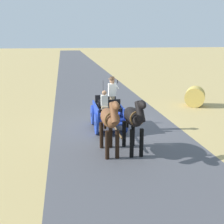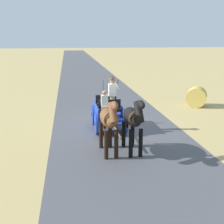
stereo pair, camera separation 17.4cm
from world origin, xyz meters
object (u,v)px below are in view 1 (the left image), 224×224
(hay_bale, at_px, (195,97))
(horse_near_side, at_px, (134,119))
(horse_off_side, at_px, (110,120))
(horse_drawn_carriage, at_px, (108,112))

(hay_bale, bearing_deg, horse_near_side, 50.11)
(horse_near_side, height_order, horse_off_side, same)
(horse_near_side, xyz_separation_m, horse_off_side, (0.89, 0.01, 0.00))
(horse_drawn_carriage, height_order, horse_near_side, horse_drawn_carriage)
(horse_drawn_carriage, relative_size, hay_bale, 3.75)
(horse_off_side, xyz_separation_m, hay_bale, (-6.48, -6.70, -0.72))
(horse_drawn_carriage, distance_m, horse_near_side, 3.10)
(horse_drawn_carriage, relative_size, horse_near_side, 2.04)
(hay_bale, bearing_deg, horse_off_side, 45.93)
(horse_near_side, distance_m, hay_bale, 8.74)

